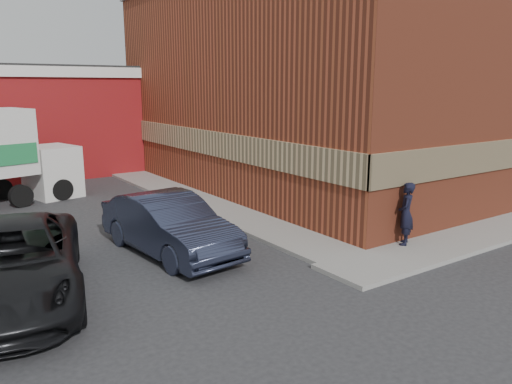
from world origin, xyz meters
TOP-DOWN VIEW (x-y plane):
  - ground at (0.00, 0.00)m, footprint 90.00×90.00m
  - brick_building at (8.50, 9.00)m, footprint 14.25×18.25m
  - sidewalk_west at (0.60, 9.00)m, footprint 1.80×18.00m
  - man at (2.81, -0.25)m, footprint 0.79×0.74m
  - sedan at (-2.98, 3.14)m, footprint 2.27×5.19m
  - suv_a at (-7.13, 2.15)m, footprint 4.21×6.69m

SIDE VIEW (x-z plane):
  - ground at x=0.00m, z-range 0.00..0.00m
  - sidewalk_west at x=0.60m, z-range 0.00..0.12m
  - sedan at x=-2.98m, z-range 0.00..1.66m
  - suv_a at x=-7.13m, z-range 0.00..1.72m
  - man at x=2.81m, z-range 0.12..1.93m
  - brick_building at x=8.50m, z-range 0.00..9.36m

